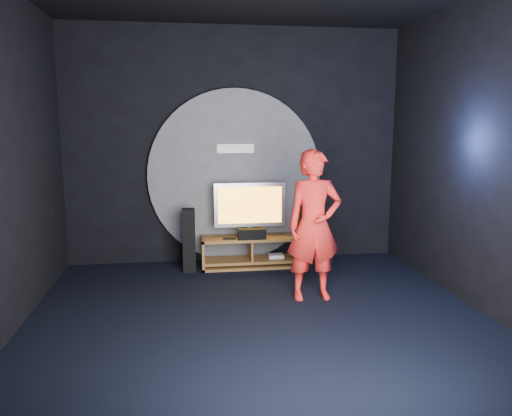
{
  "coord_description": "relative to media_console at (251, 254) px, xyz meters",
  "views": [
    {
      "loc": [
        -0.77,
        -5.01,
        2.11
      ],
      "look_at": [
        0.11,
        1.05,
        1.05
      ],
      "focal_mm": 35.0,
      "sensor_mm": 36.0,
      "label": 1
    }
  ],
  "objects": [
    {
      "name": "media_console",
      "position": [
        0.0,
        0.0,
        0.0
      ],
      "size": [
        1.44,
        0.45,
        0.45
      ],
      "color": "brown",
      "rests_on": "ground"
    },
    {
      "name": "player",
      "position": [
        0.56,
        -1.43,
        0.7
      ],
      "size": [
        0.67,
        0.45,
        1.8
      ],
      "primitive_type": "imported",
      "rotation": [
        0.0,
        0.0,
        0.03
      ],
      "color": "red",
      "rests_on": "ground"
    },
    {
      "name": "tower_speaker_left",
      "position": [
        -0.9,
        -0.11,
        0.26
      ],
      "size": [
        0.18,
        0.2,
        0.91
      ],
      "primitive_type": "cube",
      "color": "black",
      "rests_on": "ground"
    },
    {
      "name": "back_wall",
      "position": [
        -0.19,
        0.45,
        1.56
      ],
      "size": [
        5.0,
        0.04,
        3.5
      ],
      "primitive_type": "cube",
      "color": "black",
      "rests_on": "ground"
    },
    {
      "name": "center_speaker",
      "position": [
        -0.01,
        -0.15,
        0.33
      ],
      "size": [
        0.4,
        0.15,
        0.15
      ],
      "primitive_type": "cube",
      "color": "black",
      "rests_on": "media_console"
    },
    {
      "name": "floor",
      "position": [
        -0.19,
        -2.05,
        -0.19
      ],
      "size": [
        5.0,
        5.0,
        0.0
      ],
      "primitive_type": "plane",
      "color": "black",
      "rests_on": "ground"
    },
    {
      "name": "subwoofer",
      "position": [
        1.13,
        0.18,
        -0.04
      ],
      "size": [
        0.28,
        0.28,
        0.3
      ],
      "primitive_type": "cube",
      "color": "black",
      "rests_on": "ground"
    },
    {
      "name": "tower_speaker_right",
      "position": [
        0.77,
        -0.13,
        0.26
      ],
      "size": [
        0.18,
        0.2,
        0.91
      ],
      "primitive_type": "cube",
      "color": "black",
      "rests_on": "ground"
    },
    {
      "name": "front_wall",
      "position": [
        -0.19,
        -4.55,
        1.56
      ],
      "size": [
        5.0,
        0.04,
        3.5
      ],
      "primitive_type": "cube",
      "color": "black",
      "rests_on": "ground"
    },
    {
      "name": "tv",
      "position": [
        -0.01,
        0.07,
        0.69
      ],
      "size": [
        1.05,
        0.22,
        0.79
      ],
      "color": "#A3A3AA",
      "rests_on": "media_console"
    },
    {
      "name": "remote",
      "position": [
        -0.33,
        -0.12,
        0.27
      ],
      "size": [
        0.18,
        0.05,
        0.02
      ],
      "primitive_type": "cube",
      "color": "black",
      "rests_on": "media_console"
    },
    {
      "name": "right_wall",
      "position": [
        2.31,
        -2.05,
        1.56
      ],
      "size": [
        0.04,
        5.0,
        3.5
      ],
      "primitive_type": "cube",
      "color": "black",
      "rests_on": "ground"
    },
    {
      "name": "wall_disc_panel",
      "position": [
        -0.19,
        0.39,
        1.11
      ],
      "size": [
        2.6,
        0.11,
        2.6
      ],
      "color": "#515156",
      "rests_on": "ground"
    }
  ]
}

